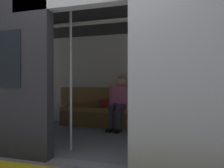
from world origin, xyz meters
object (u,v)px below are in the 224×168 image
at_px(grab_pole_far, 133,79).
at_px(book, 135,108).
at_px(train_car, 110,55).
at_px(grab_pole_door, 71,79).
at_px(person_seated, 120,98).
at_px(bench_seat, 126,113).
at_px(handbag, 105,104).

bearing_deg(grab_pole_far, book, -80.57).
relative_size(train_car, grab_pole_door, 3.02).
xyz_separation_m(train_car, person_seated, (0.06, -0.92, -0.83)).
bearing_deg(bench_seat, handbag, -8.25).
bearing_deg(bench_seat, grab_pole_far, 106.20).
xyz_separation_m(bench_seat, grab_pole_door, (0.46, 1.69, 0.73)).
bearing_deg(bench_seat, person_seated, 22.08).
bearing_deg(train_car, person_seated, -86.54).
xyz_separation_m(bench_seat, handbag, (0.51, -0.07, 0.19)).
distance_m(train_car, bench_seat, 1.51).
distance_m(person_seated, grab_pole_far, 1.69).
distance_m(book, grab_pole_door, 1.93).
bearing_deg(grab_pole_door, bench_seat, -105.20).
relative_size(person_seated, grab_pole_door, 0.55).
xyz_separation_m(train_car, book, (-0.27, -0.99, -1.04)).
bearing_deg(grab_pole_far, grab_pole_door, 6.79).
distance_m(handbag, grab_pole_far, 2.00).
height_order(handbag, grab_pole_far, grab_pole_far).
bearing_deg(train_car, grab_pole_far, 131.20).
relative_size(book, grab_pole_far, 0.10).
relative_size(handbag, grab_pole_door, 0.12).
height_order(train_car, grab_pole_door, train_car).
bearing_deg(handbag, train_car, 112.81).
xyz_separation_m(handbag, book, (-0.71, 0.05, -0.07)).
height_order(person_seated, handbag, person_seated).
xyz_separation_m(bench_seat, book, (-0.19, -0.02, 0.11)).
relative_size(person_seated, book, 5.27).
relative_size(person_seated, handbag, 4.46).
bearing_deg(person_seated, bench_seat, -157.92).
height_order(book, grab_pole_door, grab_pole_door).
bearing_deg(person_seated, train_car, 93.46).
bearing_deg(handbag, book, 175.78).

